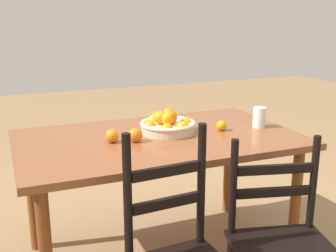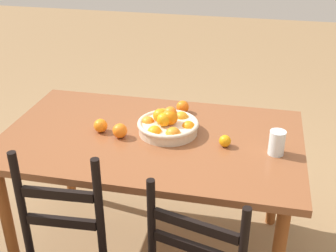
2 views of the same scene
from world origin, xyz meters
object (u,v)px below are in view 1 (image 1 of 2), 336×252
orange_loose_1 (157,116)px  orange_loose_3 (112,136)px  dining_table (159,150)px  orange_loose_0 (135,135)px  fruit_bowl (168,124)px  orange_loose_2 (222,126)px  chair_near_window (284,248)px  drinking_glass (259,117)px

orange_loose_1 → orange_loose_3: 0.51m
dining_table → orange_loose_0: bearing=18.6°
fruit_bowl → orange_loose_3: bearing=10.7°
orange_loose_0 → orange_loose_2: (-0.55, -0.02, -0.01)m
orange_loose_0 → orange_loose_1: bearing=-126.1°
chair_near_window → orange_loose_0: chair_near_window is taller
dining_table → orange_loose_2: bearing=175.6°
orange_loose_2 → drinking_glass: size_ratio=0.49×
dining_table → orange_loose_2: orange_loose_2 is taller
orange_loose_1 → orange_loose_3: (0.39, 0.33, -0.00)m
fruit_bowl → orange_loose_1: 0.27m
fruit_bowl → orange_loose_1: fruit_bowl is taller
dining_table → orange_loose_1: size_ratio=21.46×
chair_near_window → orange_loose_0: size_ratio=11.56×
orange_loose_1 → drinking_glass: drinking_glass is taller
orange_loose_2 → drinking_glass: (-0.25, 0.02, 0.03)m
dining_table → orange_loose_1: bearing=-109.6°
orange_loose_1 → dining_table: bearing=70.4°
orange_loose_0 → orange_loose_1: (-0.27, -0.37, -0.00)m
orange_loose_2 → orange_loose_3: (0.67, -0.01, 0.01)m
fruit_bowl → orange_loose_3: fruit_bowl is taller
dining_table → fruit_bowl: 0.16m
dining_table → orange_loose_0: 0.20m
fruit_bowl → drinking_glass: 0.58m
chair_near_window → drinking_glass: (-0.34, -0.74, 0.41)m
drinking_glass → orange_loose_0: bearing=0.2°
dining_table → chair_near_window: (-0.30, 0.79, -0.26)m
chair_near_window → fruit_bowl: bearing=119.2°
orange_loose_1 → orange_loose_2: (-0.28, 0.34, -0.01)m
dining_table → orange_loose_3: size_ratio=21.52×
orange_loose_1 → drinking_glass: size_ratio=0.59×
orange_loose_2 → chair_near_window: bearing=83.1°
dining_table → fruit_bowl: (-0.08, -0.05, 0.13)m
dining_table → orange_loose_0: orange_loose_0 is taller
orange_loose_1 → orange_loose_2: orange_loose_1 is taller
orange_loose_0 → orange_loose_1: 0.45m
orange_loose_1 → drinking_glass: 0.65m
orange_loose_1 → orange_loose_3: bearing=40.3°
drinking_glass → orange_loose_3: bearing=-2.1°
fruit_bowl → orange_loose_1: (-0.03, -0.26, -0.01)m
orange_loose_3 → dining_table: bearing=-176.8°
orange_loose_2 → drinking_glass: drinking_glass is taller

